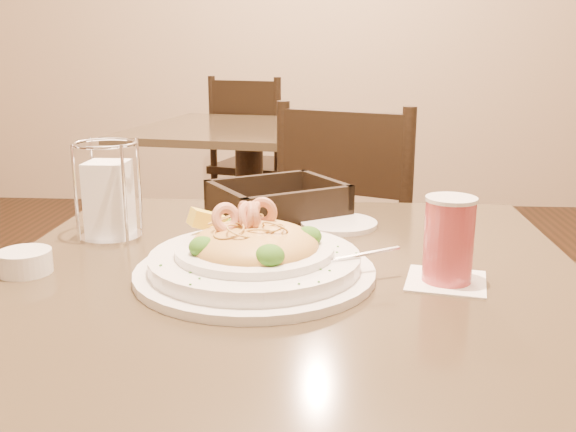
# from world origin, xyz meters

# --- Properties ---
(main_table) EXTENTS (0.90, 0.90, 0.75)m
(main_table) POSITION_xyz_m (0.00, 0.00, 0.51)
(main_table) COLOR black
(main_table) RESTS_ON ground
(background_table) EXTENTS (1.04, 1.04, 0.75)m
(background_table) POSITION_xyz_m (-0.29, 1.79, 0.51)
(background_table) COLOR black
(background_table) RESTS_ON ground
(dining_chair_near) EXTENTS (0.55, 0.55, 0.93)m
(dining_chair_near) POSITION_xyz_m (0.14, 0.91, 0.50)
(dining_chair_near) COLOR black
(dining_chair_near) RESTS_ON ground
(dining_chair_far) EXTENTS (0.52, 0.52, 0.93)m
(dining_chair_far) POSITION_xyz_m (-0.35, 2.43, 0.50)
(dining_chair_far) COLOR black
(dining_chair_far) RESTS_ON ground
(pasta_bowl) EXTENTS (0.39, 0.36, 0.11)m
(pasta_bowl) POSITION_xyz_m (-0.05, -0.03, 0.78)
(pasta_bowl) COLOR white
(pasta_bowl) RESTS_ON main_table
(drink_glass) EXTENTS (0.13, 0.13, 0.13)m
(drink_glass) POSITION_xyz_m (0.23, -0.03, 0.81)
(drink_glass) COLOR white
(drink_glass) RESTS_ON main_table
(bread_basket) EXTENTS (0.31, 0.29, 0.07)m
(bread_basket) POSITION_xyz_m (-0.04, 0.33, 0.77)
(bread_basket) COLOR black
(bread_basket) RESTS_ON main_table
(napkin_caddy) EXTENTS (0.11, 0.11, 0.17)m
(napkin_caddy) POSITION_xyz_m (-0.32, 0.15, 0.82)
(napkin_caddy) COLOR silver
(napkin_caddy) RESTS_ON main_table
(side_plate) EXTENTS (0.17, 0.17, 0.01)m
(side_plate) POSITION_xyz_m (0.08, 0.25, 0.75)
(side_plate) COLOR white
(side_plate) RESTS_ON main_table
(butter_ramekin) EXTENTS (0.08, 0.08, 0.03)m
(butter_ramekin) POSITION_xyz_m (-0.39, -0.04, 0.76)
(butter_ramekin) COLOR white
(butter_ramekin) RESTS_ON main_table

